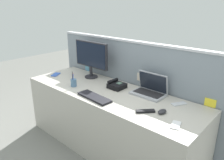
% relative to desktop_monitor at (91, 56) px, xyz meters
% --- Properties ---
extents(ground_plane, '(10.00, 10.00, 0.00)m').
position_rel_desktop_monitor_xyz_m(ground_plane, '(0.50, -0.21, -0.98)').
color(ground_plane, slate).
extents(desk, '(2.13, 0.71, 0.71)m').
position_rel_desktop_monitor_xyz_m(desk, '(0.50, -0.21, -0.63)').
color(desk, '#ADA89E').
rests_on(desk, ground_plane).
extents(cubicle_divider, '(2.36, 0.08, 1.22)m').
position_rel_desktop_monitor_xyz_m(cubicle_divider, '(0.50, 0.19, -0.37)').
color(cubicle_divider, gray).
rests_on(cubicle_divider, ground_plane).
extents(desktop_monitor, '(0.55, 0.17, 0.46)m').
position_rel_desktop_monitor_xyz_m(desktop_monitor, '(0.00, 0.00, 0.00)').
color(desktop_monitor, '#232328').
rests_on(desktop_monitor, desk).
extents(laptop, '(0.35, 0.23, 0.23)m').
position_rel_desktop_monitor_xyz_m(laptop, '(0.87, 0.03, -0.22)').
color(laptop, '#9EA0A8').
rests_on(laptop, desk).
extents(desk_phone, '(0.17, 0.17, 0.09)m').
position_rel_desktop_monitor_xyz_m(desk_phone, '(0.49, -0.07, -0.24)').
color(desk_phone, black).
rests_on(desk_phone, desk).
extents(keyboard_main, '(0.41, 0.16, 0.02)m').
position_rel_desktop_monitor_xyz_m(keyboard_main, '(0.51, -0.44, -0.27)').
color(keyboard_main, black).
rests_on(keyboard_main, desk).
extents(computer_mouse_right_hand, '(0.07, 0.10, 0.03)m').
position_rel_desktop_monitor_xyz_m(computer_mouse_right_hand, '(1.19, -0.26, -0.26)').
color(computer_mouse_right_hand, '#232328').
rests_on(computer_mouse_right_hand, desk).
extents(pen_cup, '(0.07, 0.07, 0.18)m').
position_rel_desktop_monitor_xyz_m(pen_cup, '(0.09, -0.37, -0.23)').
color(pen_cup, '#4C7093').
rests_on(pen_cup, desk).
extents(cell_phone_white_slab, '(0.10, 0.14, 0.01)m').
position_rel_desktop_monitor_xyz_m(cell_phone_white_slab, '(1.38, -0.37, -0.27)').
color(cell_phone_white_slab, silver).
rests_on(cell_phone_white_slab, desk).
extents(cell_phone_blue_case, '(0.14, 0.17, 0.01)m').
position_rel_desktop_monitor_xyz_m(cell_phone_blue_case, '(-0.43, -0.26, -0.27)').
color(cell_phone_blue_case, blue).
rests_on(cell_phone_blue_case, desk).
extents(cell_phone_silver_slab, '(0.13, 0.16, 0.01)m').
position_rel_desktop_monitor_xyz_m(cell_phone_silver_slab, '(1.22, 0.01, -0.27)').
color(cell_phone_silver_slab, '#B7BAC1').
rests_on(cell_phone_silver_slab, desk).
extents(tv_remote, '(0.15, 0.15, 0.02)m').
position_rel_desktop_monitor_xyz_m(tv_remote, '(1.07, -0.34, -0.27)').
color(tv_remote, black).
rests_on(tv_remote, desk).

